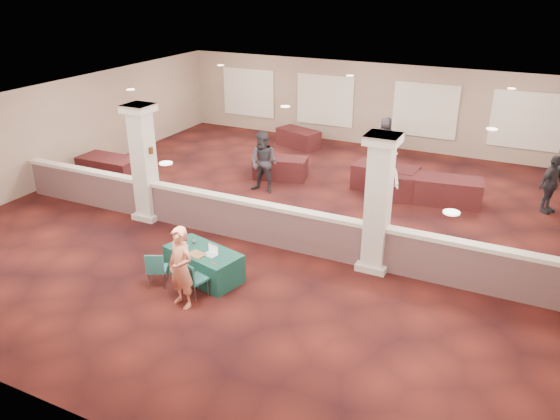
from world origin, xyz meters
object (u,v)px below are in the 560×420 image
at_px(far_table_back_right, 448,191).
at_px(far_table_front_left, 110,169).
at_px(conf_chair_main, 192,277).
at_px(attendee_c, 551,184).
at_px(conf_chair_side, 156,267).
at_px(far_table_back_left, 298,138).
at_px(near_table, 204,264).
at_px(far_table_back_center, 385,178).
at_px(woman, 181,267).
at_px(attendee_b, 385,174).
at_px(attendee_d, 385,138).
at_px(far_table_front_center, 281,168).
at_px(attendee_a, 264,163).
at_px(far_table_front_right, 402,186).

bearing_deg(far_table_back_right, far_table_front_left, -164.31).
distance_m(conf_chair_main, far_table_back_right, 8.53).
distance_m(far_table_back_right, attendee_c, 2.78).
distance_m(conf_chair_side, far_table_back_left, 10.99).
xyz_separation_m(near_table, attendee_c, (6.81, 7.38, 0.51)).
xyz_separation_m(far_table_back_center, attendee_c, (4.65, 0.33, 0.45)).
bearing_deg(far_table_front_left, conf_chair_main, -36.05).
bearing_deg(woman, attendee_b, 88.29).
distance_m(near_table, conf_chair_side, 1.07).
relative_size(attendee_c, attendee_d, 1.09).
bearing_deg(far_table_front_center, attendee_a, -86.64).
relative_size(attendee_b, attendee_c, 1.02).
bearing_deg(far_table_front_center, attendee_b, -6.82).
bearing_deg(attendee_d, attendee_a, 69.68).
bearing_deg(conf_chair_main, far_table_back_left, 120.05).
relative_size(conf_chair_main, far_table_front_right, 0.43).
bearing_deg(far_table_front_center, conf_chair_side, -85.46).
xyz_separation_m(far_table_back_right, attendee_d, (-2.87, 3.30, 0.39)).
xyz_separation_m(conf_chair_side, far_table_front_left, (-5.51, 4.69, -0.09)).
bearing_deg(attendee_b, attendee_c, 41.53).
relative_size(far_table_back_left, attendee_d, 1.09).
relative_size(conf_chair_main, far_table_front_left, 0.42).
distance_m(far_table_front_right, far_table_back_center, 0.80).
xyz_separation_m(far_table_front_center, far_table_back_center, (3.43, 0.46, 0.05)).
distance_m(far_table_front_left, far_table_back_left, 7.38).
height_order(far_table_back_right, attendee_d, attendee_d).
xyz_separation_m(woman, far_table_back_right, (3.91, 7.92, -0.49)).
bearing_deg(attendee_a, conf_chair_main, -74.63).
xyz_separation_m(conf_chair_main, far_table_front_left, (-6.45, 4.70, -0.09)).
distance_m(far_table_front_right, far_table_back_left, 6.11).
bearing_deg(near_table, far_table_back_left, 116.05).
bearing_deg(attendee_d, conf_chair_main, 91.24).
height_order(woman, far_table_front_left, woman).
bearing_deg(attendee_b, conf_chair_side, -87.63).
height_order(attendee_a, attendee_d, attendee_a).
height_order(conf_chair_main, conf_chair_side, same).
distance_m(near_table, attendee_c, 10.05).
height_order(far_table_back_left, far_table_back_right, far_table_back_right).
bearing_deg(conf_chair_side, attendee_c, 22.07).
height_order(conf_chair_main, far_table_front_left, conf_chair_main).
bearing_deg(conf_chair_main, far_table_back_right, 80.35).
distance_m(near_table, far_table_front_left, 7.31).
relative_size(near_table, attendee_c, 1.03).
height_order(near_table, conf_chair_side, conf_chair_side).
bearing_deg(attendee_c, far_table_front_right, 131.89).
bearing_deg(far_table_front_left, attendee_b, 14.81).
bearing_deg(conf_chair_main, far_table_front_left, 161.30).
xyz_separation_m(conf_chair_main, attendee_b, (2.11, 6.96, 0.37)).
distance_m(far_table_back_left, attendee_a, 5.00).
bearing_deg(conf_chair_main, conf_chair_side, -163.14).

